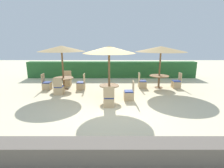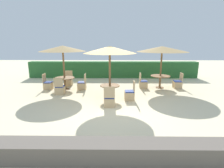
{
  "view_description": "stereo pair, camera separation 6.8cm",
  "coord_description": "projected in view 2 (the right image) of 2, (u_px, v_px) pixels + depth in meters",
  "views": [
    {
      "loc": [
        0.03,
        -6.98,
        2.73
      ],
      "look_at": [
        0.0,
        0.6,
        0.9
      ],
      "focal_mm": 28.0,
      "sensor_mm": 36.0,
      "label": 1
    },
    {
      "loc": [
        0.09,
        -6.98,
        2.73
      ],
      "look_at": [
        0.0,
        0.6,
        0.9
      ],
      "focal_mm": 28.0,
      "sensor_mm": 36.0,
      "label": 2
    }
  ],
  "objects": [
    {
      "name": "patio_chair_back_left_south",
      "position": [
        60.0,
        89.0,
        9.32
      ],
      "size": [
        0.46,
        0.46,
        0.93
      ],
      "color": "tan",
      "rests_on": "ground_plane"
    },
    {
      "name": "stone_border",
      "position": [
        110.0,
        151.0,
        4.08
      ],
      "size": [
        10.0,
        0.56,
        0.47
      ],
      "primitive_type": "cube",
      "color": "#6B6056",
      "rests_on": "ground_plane"
    },
    {
      "name": "round_table_center",
      "position": [
        110.0,
        89.0,
        8.4
      ],
      "size": [
        0.94,
        0.94,
        0.72
      ],
      "color": "brown",
      "rests_on": "ground_plane"
    },
    {
      "name": "patio_chair_back_left_north",
      "position": [
        69.0,
        81.0,
        11.23
      ],
      "size": [
        0.46,
        0.46,
        0.93
      ],
      "rotation": [
        0.0,
        0.0,
        3.14
      ],
      "color": "tan",
      "rests_on": "ground_plane"
    },
    {
      "name": "patio_chair_center_east",
      "position": [
        130.0,
        95.0,
        8.41
      ],
      "size": [
        0.46,
        0.46,
        0.93
      ],
      "rotation": [
        0.0,
        0.0,
        1.57
      ],
      "color": "tan",
      "rests_on": "ground_plane"
    },
    {
      "name": "patio_chair_back_right_east",
      "position": [
        178.0,
        84.0,
        10.57
      ],
      "size": [
        0.46,
        0.46,
        0.93
      ],
      "rotation": [
        0.0,
        0.0,
        1.57
      ],
      "color": "tan",
      "rests_on": "ground_plane"
    },
    {
      "name": "hedge_row",
      "position": [
        113.0,
        70.0,
        13.7
      ],
      "size": [
        13.0,
        0.7,
        1.25
      ],
      "primitive_type": "cube",
      "color": "#28602D",
      "rests_on": "ground_plane"
    },
    {
      "name": "parasol_back_right",
      "position": [
        162.0,
        49.0,
        10.15
      ],
      "size": [
        2.96,
        2.96,
        2.49
      ],
      "color": "brown",
      "rests_on": "ground_plane"
    },
    {
      "name": "ground_plane",
      "position": [
        112.0,
        108.0,
        7.42
      ],
      "size": [
        40.0,
        40.0,
        0.0
      ],
      "primitive_type": "plane",
      "color": "beige"
    },
    {
      "name": "patio_chair_back_left_west",
      "position": [
        48.0,
        85.0,
        10.3
      ],
      "size": [
        0.46,
        0.46,
        0.93
      ],
      "rotation": [
        0.0,
        0.0,
        -1.57
      ],
      "color": "tan",
      "rests_on": "ground_plane"
    },
    {
      "name": "patio_chair_back_left_east",
      "position": [
        82.0,
        85.0,
        10.3
      ],
      "size": [
        0.46,
        0.46,
        0.93
      ],
      "rotation": [
        0.0,
        0.0,
        1.57
      ],
      "color": "tan",
      "rests_on": "ground_plane"
    },
    {
      "name": "parasol_center",
      "position": [
        110.0,
        50.0,
        7.97
      ],
      "size": [
        2.44,
        2.44,
        2.55
      ],
      "color": "brown",
      "rests_on": "ground_plane"
    },
    {
      "name": "parasol_back_left",
      "position": [
        63.0,
        49.0,
        9.78
      ],
      "size": [
        2.61,
        2.61,
        2.53
      ],
      "color": "brown",
      "rests_on": "ground_plane"
    },
    {
      "name": "patio_chair_center_south",
      "position": [
        109.0,
        101.0,
        7.53
      ],
      "size": [
        0.46,
        0.46,
        0.93
      ],
      "color": "tan",
      "rests_on": "ground_plane"
    },
    {
      "name": "round_table_back_left",
      "position": [
        65.0,
        80.0,
        10.2
      ],
      "size": [
        1.14,
        1.14,
        0.71
      ],
      "color": "brown",
      "rests_on": "ground_plane"
    },
    {
      "name": "round_table_back_right",
      "position": [
        160.0,
        78.0,
        10.55
      ],
      "size": [
        1.16,
        1.16,
        0.75
      ],
      "color": "brown",
      "rests_on": "ground_plane"
    },
    {
      "name": "patio_chair_back_right_west",
      "position": [
        143.0,
        84.0,
        10.6
      ],
      "size": [
        0.46,
        0.46,
        0.93
      ],
      "rotation": [
        0.0,
        0.0,
        -1.57
      ],
      "color": "tan",
      "rests_on": "ground_plane"
    }
  ]
}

